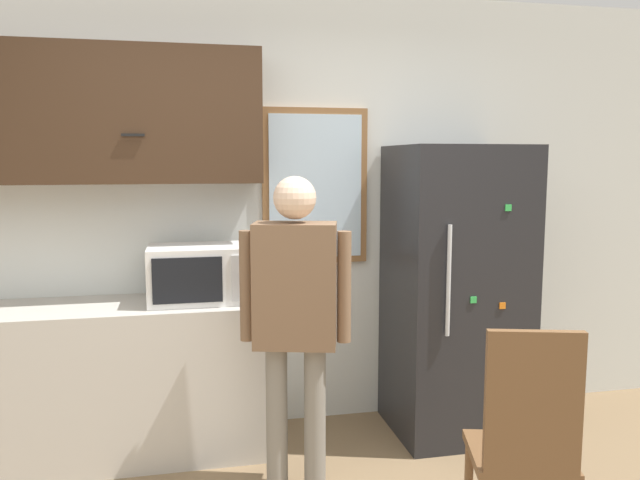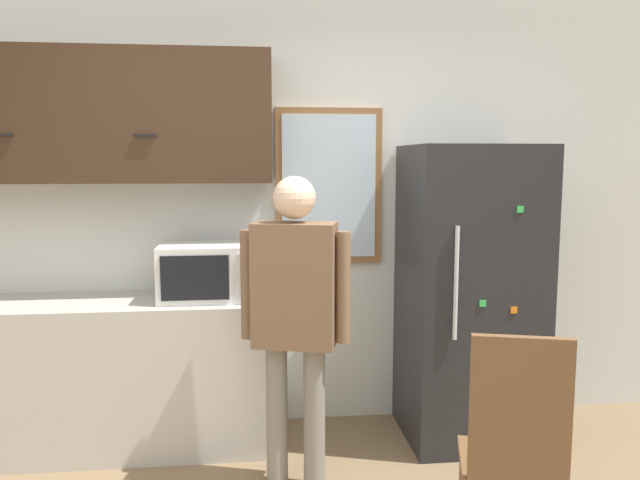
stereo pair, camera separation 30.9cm
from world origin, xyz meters
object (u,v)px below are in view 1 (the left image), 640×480
(microwave, at_px, (196,274))
(chair, at_px, (525,439))
(refrigerator, at_px, (455,291))
(person, at_px, (295,304))

(microwave, relative_size, chair, 0.51)
(microwave, distance_m, refrigerator, 1.56)
(microwave, height_order, refrigerator, refrigerator)
(person, distance_m, chair, 1.22)
(refrigerator, xyz_separation_m, chair, (-0.27, -1.29, -0.34))
(refrigerator, bearing_deg, person, -155.65)
(microwave, relative_size, refrigerator, 0.30)
(person, distance_m, refrigerator, 1.19)
(person, bearing_deg, microwave, 145.86)
(microwave, bearing_deg, chair, -46.57)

